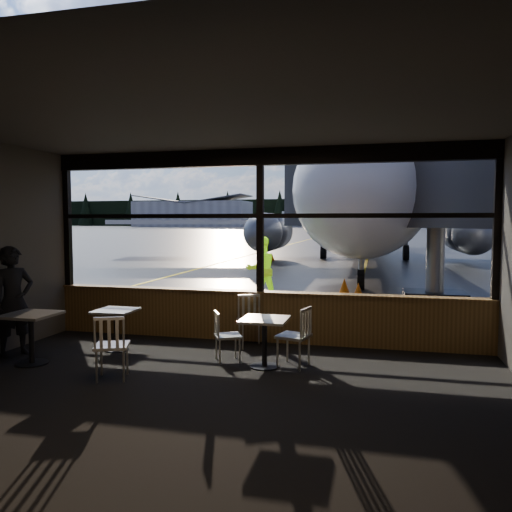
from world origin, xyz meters
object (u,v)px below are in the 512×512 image
at_px(passenger, 14,301).
at_px(chair_near_e, 293,337).
at_px(jet_bridge, 436,207).
at_px(cone_nose, 344,286).
at_px(cone_wing, 272,257).
at_px(chair_near_w, 228,336).
at_px(cafe_table_mid, 116,330).
at_px(cafe_table_near, 264,343).
at_px(chair_near_n, 251,322).
at_px(ground_crew, 261,269).
at_px(chair_mid_s, 112,347).
at_px(airliner, 365,160).
at_px(cone_extra, 358,291).
at_px(cafe_table_left, 32,339).

bearing_deg(passenger, chair_near_e, -58.36).
relative_size(jet_bridge, cone_nose, 24.60).
bearing_deg(cone_wing, chair_near_w, -80.05).
height_order(cafe_table_mid, cone_wing, cafe_table_mid).
xyz_separation_m(jet_bridge, cone_nose, (-2.49, 0.92, -2.34)).
distance_m(chair_near_e, cone_wing, 20.67).
bearing_deg(cafe_table_near, chair_near_e, 17.20).
xyz_separation_m(cafe_table_mid, chair_near_w, (2.05, -0.21, 0.05)).
height_order(chair_near_n, ground_crew, ground_crew).
bearing_deg(cafe_table_near, chair_near_n, 113.81).
xyz_separation_m(cafe_table_near, chair_near_w, (-0.62, 0.16, 0.03)).
bearing_deg(chair_mid_s, airliner, 62.15).
relative_size(chair_near_e, ground_crew, 0.52).
relative_size(cafe_table_near, cone_nose, 1.56).
height_order(chair_near_e, ground_crew, ground_crew).
distance_m(chair_mid_s, cone_nose, 9.42).
height_order(cone_nose, cone_extra, cone_extra).
xyz_separation_m(jet_bridge, cone_extra, (-2.03, -0.17, -2.33)).
bearing_deg(cone_nose, chair_mid_s, -106.11).
bearing_deg(chair_near_e, cafe_table_near, 121.34).
bearing_deg(cone_extra, chair_near_e, -95.98).
distance_m(chair_near_n, passenger, 3.94).
xyz_separation_m(chair_mid_s, cone_nose, (2.61, 9.05, -0.22)).
distance_m(cafe_table_mid, ground_crew, 5.80).
xyz_separation_m(chair_mid_s, cone_wing, (-2.21, 21.33, -0.25)).
distance_m(cone_wing, cone_extra, 14.37).
xyz_separation_m(airliner, cafe_table_left, (-4.41, -22.24, -5.24)).
relative_size(chair_near_e, passenger, 0.52).
distance_m(chair_near_e, cone_nose, 7.88).
xyz_separation_m(passenger, cone_extra, (5.27, 7.22, -0.65)).
xyz_separation_m(jet_bridge, chair_near_e, (-2.74, -6.95, -2.12)).
xyz_separation_m(chair_near_w, cone_wing, (-3.53, 20.12, -0.19)).
bearing_deg(cone_nose, cafe_table_left, -115.72).
xyz_separation_m(passenger, ground_crew, (2.68, 6.31, -0.01)).
relative_size(jet_bridge, cafe_table_near, 15.75).
relative_size(ground_crew, cone_extra, 3.61).
height_order(airliner, chair_near_w, airliner).
bearing_deg(airliner, chair_near_w, -95.14).
bearing_deg(cone_wing, cone_nose, -68.54).
bearing_deg(passenger, airliner, 13.25).
relative_size(jet_bridge, passenger, 6.57).
relative_size(cafe_table_near, cone_wing, 1.76).
bearing_deg(chair_mid_s, ground_crew, 65.38).
height_order(cafe_table_left, passenger, passenger).
height_order(airliner, cone_extra, airliner).
bearing_deg(airliner, passenger, -104.05).
bearing_deg(chair_mid_s, cafe_table_mid, 96.74).
bearing_deg(cafe_table_left, cafe_table_near, 11.18).
bearing_deg(cafe_table_mid, chair_mid_s, -62.57).
relative_size(chair_near_n, cone_extra, 1.85).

